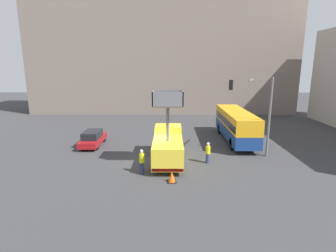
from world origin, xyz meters
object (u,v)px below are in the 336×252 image
city_bus (236,123)px  traffic_light_pole (257,103)px  road_worker_directing (208,153)px  parked_car_curbside (93,138)px  traffic_cone_near_truck (172,177)px  road_worker_near_truck (142,161)px  utility_truck (168,144)px

city_bus → traffic_light_pole: 5.27m
road_worker_directing → parked_car_curbside: road_worker_directing is taller
road_worker_directing → traffic_cone_near_truck: (-2.97, -3.65, -0.53)m
road_worker_directing → parked_car_curbside: size_ratio=0.39×
road_worker_near_truck → parked_car_curbside: bearing=-173.8°
city_bus → traffic_cone_near_truck: (-6.82, -10.32, -1.55)m
utility_truck → road_worker_directing: utility_truck is taller
utility_truck → traffic_cone_near_truck: (0.30, -4.07, -1.12)m
road_worker_directing → parked_car_curbside: 11.85m
utility_truck → road_worker_directing: (3.27, -0.42, -0.59)m
traffic_cone_near_truck → city_bus: bearing=56.5°
traffic_light_pole → traffic_cone_near_truck: size_ratio=9.37×
traffic_light_pole → road_worker_directing: 6.20m
road_worker_near_truck → parked_car_curbside: road_worker_near_truck is taller
road_worker_near_truck → parked_car_curbside: (-5.65, 6.94, -0.15)m
traffic_light_pole → parked_car_curbside: traffic_light_pole is taller
traffic_light_pole → traffic_cone_near_truck: (-7.38, -5.86, -4.29)m
utility_truck → traffic_light_pole: traffic_light_pole is taller
road_worker_near_truck → traffic_light_pole: bearing=81.5°
road_worker_near_truck → road_worker_directing: 5.62m
city_bus → parked_car_curbside: city_bus is taller
utility_truck → parked_car_curbside: utility_truck is taller
road_worker_directing → traffic_light_pole: bearing=-54.3°
utility_truck → traffic_cone_near_truck: 4.24m
road_worker_near_truck → traffic_cone_near_truck: size_ratio=2.50×
utility_truck → parked_car_curbside: size_ratio=1.42×
parked_car_curbside → utility_truck: bearing=-30.0°
city_bus → road_worker_directing: size_ratio=5.70×
road_worker_directing → city_bus: bearing=-20.9°
utility_truck → road_worker_near_truck: size_ratio=3.52×
city_bus → traffic_light_pole: traffic_light_pole is taller
utility_truck → road_worker_directing: bearing=-7.4°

